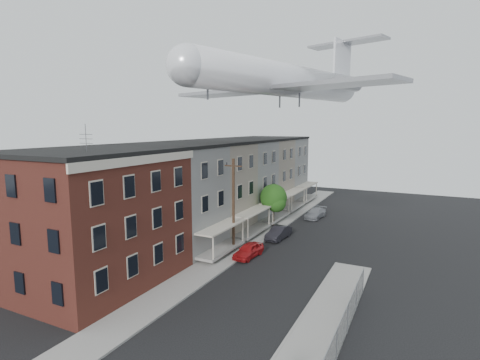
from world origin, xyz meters
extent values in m
cube|color=gray|center=(-5.50, 24.00, 0.06)|extent=(3.00, 62.00, 0.12)
cube|color=gray|center=(5.50, 6.00, 0.06)|extent=(3.00, 26.00, 0.12)
cube|color=gray|center=(-4.05, 24.00, 0.07)|extent=(0.15, 62.00, 0.14)
cube|color=gray|center=(4.05, 6.00, 0.07)|extent=(0.15, 26.00, 0.14)
cube|color=#331310|center=(-12.00, 7.00, 5.00)|extent=(10.00, 12.00, 10.00)
cube|color=black|center=(-12.00, 7.00, 10.15)|extent=(10.30, 12.30, 0.30)
cube|color=beige|center=(-6.92, 7.00, 9.70)|extent=(0.16, 12.20, 0.60)
cylinder|color=#515156|center=(-10.00, 5.00, 11.15)|extent=(0.04, 0.04, 2.00)
cube|color=gray|center=(-12.00, 16.50, 5.00)|extent=(10.00, 7.00, 10.00)
cube|color=black|center=(-12.00, 16.50, 10.15)|extent=(10.25, 7.00, 0.30)
cube|color=gray|center=(-6.10, 16.50, 0.55)|extent=(1.80, 6.40, 0.25)
cube|color=beige|center=(-6.10, 16.50, 2.75)|extent=(1.90, 6.50, 0.15)
cube|color=slate|center=(-12.00, 23.50, 5.00)|extent=(10.00, 7.00, 10.00)
cube|color=black|center=(-12.00, 23.50, 10.15)|extent=(10.25, 7.00, 0.30)
cube|color=gray|center=(-6.10, 23.50, 0.55)|extent=(1.80, 6.40, 0.25)
cube|color=beige|center=(-6.10, 23.50, 2.75)|extent=(1.90, 6.50, 0.15)
cube|color=gray|center=(-12.00, 30.50, 5.00)|extent=(10.00, 7.00, 10.00)
cube|color=black|center=(-12.00, 30.50, 10.15)|extent=(10.25, 7.00, 0.30)
cube|color=gray|center=(-6.10, 30.50, 0.55)|extent=(1.80, 6.40, 0.25)
cube|color=beige|center=(-6.10, 30.50, 2.75)|extent=(1.90, 6.50, 0.15)
cube|color=slate|center=(-12.00, 37.50, 5.00)|extent=(10.00, 7.00, 10.00)
cube|color=black|center=(-12.00, 37.50, 10.15)|extent=(10.25, 7.00, 0.30)
cube|color=gray|center=(-6.10, 37.50, 0.55)|extent=(1.80, 6.40, 0.25)
cube|color=beige|center=(-6.10, 37.50, 2.75)|extent=(1.90, 6.50, 0.15)
cube|color=gray|center=(-12.00, 44.50, 5.00)|extent=(10.00, 7.00, 10.00)
cube|color=black|center=(-12.00, 44.50, 10.15)|extent=(10.25, 7.00, 0.30)
cube|color=gray|center=(-6.10, 44.50, 0.55)|extent=(1.80, 6.40, 0.25)
cube|color=beige|center=(-6.10, 44.50, 2.75)|extent=(1.90, 6.50, 0.15)
cylinder|color=gray|center=(7.00, 5.00, 0.95)|extent=(0.06, 0.06, 1.90)
cylinder|color=gray|center=(7.00, 8.00, 0.95)|extent=(0.06, 0.06, 1.90)
cylinder|color=gray|center=(7.00, 11.00, 0.95)|extent=(0.06, 0.06, 1.90)
cylinder|color=gray|center=(7.00, 14.00, 0.95)|extent=(0.06, 0.06, 1.90)
cube|color=gray|center=(7.00, 5.00, 1.85)|extent=(0.04, 18.00, 0.04)
cube|color=gray|center=(7.00, 5.00, 0.95)|extent=(0.02, 18.00, 1.80)
cylinder|color=black|center=(-5.60, 18.00, 4.50)|extent=(0.26, 0.26, 9.00)
cube|color=black|center=(-5.60, 18.00, 8.30)|extent=(1.80, 0.12, 0.12)
cylinder|color=black|center=(-6.30, 18.00, 8.50)|extent=(0.08, 0.08, 0.25)
cylinder|color=black|center=(-4.90, 18.00, 8.50)|extent=(0.08, 0.08, 0.25)
cylinder|color=black|center=(-5.40, 28.00, 1.20)|extent=(0.24, 0.24, 2.40)
sphere|color=#1F4713|center=(-5.40, 28.00, 3.60)|extent=(3.20, 3.20, 3.20)
sphere|color=#1F4713|center=(-4.90, 27.70, 3.04)|extent=(2.24, 2.24, 2.24)
imported|color=#B21619|center=(-3.60, 17.12, 0.65)|extent=(1.87, 3.96, 1.31)
imported|color=black|center=(-3.09, 23.64, 0.68)|extent=(1.73, 4.22, 1.36)
imported|color=gray|center=(-1.97, 34.52, 0.64)|extent=(2.26, 4.58, 1.28)
cylinder|color=white|center=(-2.20, 22.03, 16.40)|extent=(9.85, 23.57, 3.16)
sphere|color=white|center=(-5.62, 10.70, 16.40)|extent=(3.16, 3.16, 3.16)
cone|color=white|center=(1.21, 33.36, 16.40)|extent=(3.88, 3.74, 3.16)
cube|color=#939399|center=(-2.63, 20.62, 15.42)|extent=(23.86, 10.80, 0.35)
cylinder|color=#939399|center=(-2.05, 30.74, 16.60)|extent=(2.65, 4.23, 1.58)
cylinder|color=#939399|center=(2.48, 29.38, 16.60)|extent=(2.65, 4.23, 1.58)
cube|color=white|center=(1.07, 32.89, 19.17)|extent=(1.32, 3.66, 5.52)
cube|color=#939399|center=(1.35, 33.84, 21.73)|extent=(9.71, 5.16, 0.25)
cylinder|color=#515156|center=(-5.05, 12.59, 14.63)|extent=(0.16, 0.16, 1.18)
camera|label=1|loc=(10.39, -12.98, 11.98)|focal=28.00mm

